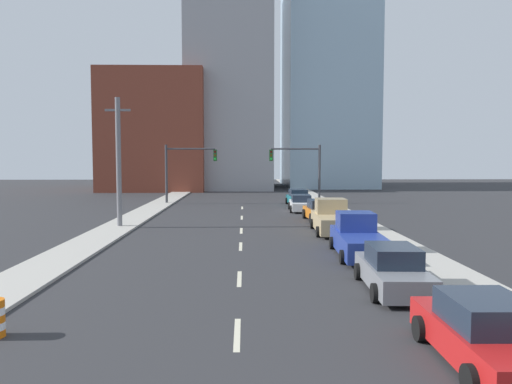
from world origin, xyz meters
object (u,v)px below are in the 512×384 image
(sedan_red, at_px, (486,334))
(sedan_orange, at_px, (320,211))
(sedan_white, at_px, (301,204))
(pickup_truck_tan, at_px, (332,219))
(traffic_signal_right, at_px, (304,165))
(utility_pole_left_mid, at_px, (119,161))
(pickup_truck_blue, at_px, (358,239))
(traffic_signal_left, at_px, (182,165))
(sedan_gray, at_px, (393,270))
(sedan_teal, at_px, (298,198))

(sedan_red, height_order, sedan_orange, sedan_orange)
(sedan_red, bearing_deg, sedan_white, 91.60)
(pickup_truck_tan, bearing_deg, sedan_white, 94.36)
(sedan_orange, bearing_deg, traffic_signal_right, 85.46)
(traffic_signal_right, bearing_deg, utility_pole_left_mid, -129.89)
(traffic_signal_right, xyz_separation_m, sedan_white, (-1.04, -6.85, -3.17))
(sedan_orange, bearing_deg, pickup_truck_blue, -93.72)
(traffic_signal_left, distance_m, sedan_orange, 17.88)
(utility_pole_left_mid, bearing_deg, sedan_white, 37.23)
(sedan_red, bearing_deg, utility_pole_left_mid, 122.29)
(traffic_signal_right, relative_size, sedan_white, 1.21)
(traffic_signal_left, relative_size, sedan_orange, 1.22)
(sedan_gray, height_order, pickup_truck_blue, pickup_truck_blue)
(utility_pole_left_mid, bearing_deg, traffic_signal_right, 50.11)
(sedan_white, xyz_separation_m, sedan_teal, (0.31, 5.17, 0.05))
(sedan_red, xyz_separation_m, sedan_gray, (-0.19, 6.12, 0.01))
(sedan_gray, relative_size, sedan_teal, 1.10)
(sedan_teal, bearing_deg, sedan_red, -92.55)
(traffic_signal_left, xyz_separation_m, pickup_truck_tan, (11.33, -18.90, -2.99))
(pickup_truck_tan, height_order, sedan_teal, pickup_truck_tan)
(sedan_orange, xyz_separation_m, sedan_white, (-0.64, 6.52, -0.06))
(traffic_signal_left, height_order, pickup_truck_tan, traffic_signal_left)
(traffic_signal_left, height_order, utility_pole_left_mid, utility_pole_left_mid)
(sedan_white, bearing_deg, pickup_truck_blue, -86.41)
(utility_pole_left_mid, relative_size, sedan_teal, 1.90)
(utility_pole_left_mid, relative_size, sedan_orange, 1.76)
(sedan_red, height_order, sedan_gray, sedan_gray)
(utility_pole_left_mid, relative_size, sedan_red, 1.79)
(pickup_truck_tan, distance_m, sedan_orange, 5.54)
(sedan_orange, bearing_deg, sedan_teal, 88.78)
(traffic_signal_right, xyz_separation_m, sedan_red, (-0.64, -38.21, -3.12))
(sedan_white, bearing_deg, sedan_gray, -87.19)
(utility_pole_left_mid, relative_size, sedan_white, 1.74)
(utility_pole_left_mid, height_order, sedan_teal, utility_pole_left_mid)
(utility_pole_left_mid, height_order, sedan_red, utility_pole_left_mid)
(traffic_signal_right, height_order, sedan_gray, traffic_signal_right)
(sedan_red, height_order, pickup_truck_tan, pickup_truck_tan)
(utility_pole_left_mid, xyz_separation_m, sedan_gray, (13.03, -15.51, -3.58))
(sedan_gray, bearing_deg, sedan_teal, 92.56)
(sedan_white, bearing_deg, utility_pole_left_mid, -140.47)
(sedan_gray, xyz_separation_m, sedan_white, (-0.22, 25.25, -0.05))
(sedan_red, relative_size, sedan_white, 0.98)
(sedan_gray, bearing_deg, sedan_orange, 91.47)
(sedan_orange, relative_size, sedan_teal, 1.08)
(traffic_signal_left, xyz_separation_m, sedan_orange, (11.47, -13.36, -3.11))
(traffic_signal_right, height_order, sedan_white, traffic_signal_right)
(sedan_red, height_order, sedan_teal, sedan_teal)
(traffic_signal_right, distance_m, pickup_truck_blue, 26.20)
(pickup_truck_blue, distance_m, sedan_white, 19.17)
(sedan_gray, bearing_deg, traffic_signal_left, 111.75)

